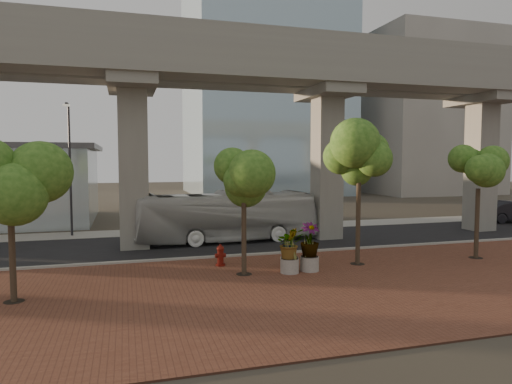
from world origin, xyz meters
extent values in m
plane|color=#3A332A|center=(0.00, 0.00, 0.00)|extent=(160.00, 160.00, 0.00)
cube|color=brown|center=(0.00, -8.00, 0.03)|extent=(70.00, 13.00, 0.06)
cube|color=black|center=(0.00, 2.00, 0.02)|extent=(90.00, 8.00, 0.04)
cube|color=#A09E95|center=(0.00, -2.00, 0.08)|extent=(70.00, 0.25, 0.16)
cube|color=#A09E95|center=(0.00, 7.50, 0.03)|extent=(90.00, 3.00, 0.06)
cube|color=gray|center=(0.00, 0.40, 10.50)|extent=(72.00, 2.40, 1.80)
cube|color=gray|center=(0.00, 3.60, 10.50)|extent=(72.00, 2.40, 1.80)
cube|color=gray|center=(0.00, -0.70, 11.90)|extent=(72.00, 0.12, 1.00)
cube|color=gray|center=(0.00, 4.70, 11.90)|extent=(72.00, 0.12, 1.00)
cube|color=#A7A096|center=(38.00, 36.00, 12.00)|extent=(18.00, 16.00, 24.00)
imported|color=silver|center=(-0.49, 2.49, 1.57)|extent=(11.37, 3.18, 3.14)
cylinder|color=#66120B|center=(-2.18, -3.81, 0.11)|extent=(0.46, 0.46, 0.10)
cylinder|color=#66120B|center=(-2.18, -3.81, 0.48)|extent=(0.31, 0.31, 0.74)
sphere|color=#66120B|center=(-2.18, -3.81, 0.85)|extent=(0.36, 0.36, 0.36)
cylinder|color=#66120B|center=(-2.18, -3.81, 1.02)|extent=(0.10, 0.10, 0.13)
cylinder|color=#66120B|center=(-2.18, -3.81, 0.55)|extent=(0.51, 0.20, 0.20)
cylinder|color=gray|center=(0.50, -6.04, 0.38)|extent=(0.83, 0.83, 0.64)
imported|color=#2C5917|center=(0.50, -6.04, 1.39)|extent=(1.84, 1.84, 1.38)
cylinder|color=gray|center=(1.50, -5.94, 0.39)|extent=(0.84, 0.84, 0.65)
imported|color=#2C5917|center=(1.50, -5.94, 1.49)|extent=(2.06, 2.06, 1.54)
cylinder|color=gray|center=(0.63, -5.66, 0.37)|extent=(0.81, 0.81, 0.63)
imported|color=#2C5917|center=(0.63, -5.66, 1.36)|extent=(1.79, 1.79, 1.34)
cylinder|color=#493A2A|center=(-10.36, -7.20, 1.72)|extent=(0.22, 0.22, 3.32)
cylinder|color=black|center=(-10.36, -7.20, 0.07)|extent=(0.70, 0.70, 0.01)
cylinder|color=#493A2A|center=(-1.52, -5.72, 1.71)|extent=(0.22, 0.22, 3.30)
cylinder|color=black|center=(-1.52, -5.72, 0.07)|extent=(0.70, 0.70, 0.01)
cylinder|color=#493A2A|center=(4.26, -5.33, 2.07)|extent=(0.22, 0.22, 4.03)
cylinder|color=black|center=(4.26, -5.33, 0.07)|extent=(0.70, 0.70, 0.01)
cylinder|color=#493A2A|center=(10.77, -5.79, 1.84)|extent=(0.22, 0.22, 3.57)
cylinder|color=black|center=(10.77, -5.79, 0.07)|extent=(0.70, 0.70, 0.01)
cylinder|color=#2A2A2E|center=(-9.93, 7.49, 4.33)|extent=(0.15, 0.15, 8.59)
cube|color=#2A2A2E|center=(-9.93, 6.95, 8.63)|extent=(0.16, 1.07, 0.16)
cube|color=silver|center=(-9.93, 6.41, 8.52)|extent=(0.43, 0.21, 0.13)
cylinder|color=#2C2C31|center=(7.55, 5.76, 4.42)|extent=(0.15, 0.15, 8.76)
cube|color=#2C2C31|center=(7.55, 5.21, 8.80)|extent=(0.16, 1.10, 0.16)
cube|color=silver|center=(7.55, 4.66, 8.69)|extent=(0.44, 0.22, 0.13)
camera|label=1|loc=(-6.50, -24.84, 5.10)|focal=32.00mm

